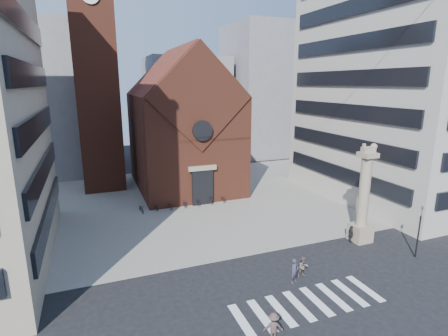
{
  "coord_description": "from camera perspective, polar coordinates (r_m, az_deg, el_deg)",
  "views": [
    {
      "loc": [
        -11.34,
        -19.09,
        13.49
      ],
      "look_at": [
        -0.85,
        8.0,
        6.4
      ],
      "focal_mm": 28.0,
      "sensor_mm": 36.0,
      "label": 1
    }
  ],
  "objects": [
    {
      "name": "ground",
      "position": [
        25.98,
        8.55,
        -17.73
      ],
      "size": [
        120.0,
        120.0,
        0.0
      ],
      "primitive_type": "plane",
      "color": "black",
      "rests_on": "ground"
    },
    {
      "name": "scooter_4",
      "position": [
        39.7,
        -4.47,
        -5.48
      ],
      "size": [
        0.73,
        1.62,
        0.82
      ],
      "primitive_type": "imported",
      "rotation": [
        0.0,
        0.0,
        0.12
      ],
      "color": "#232326",
      "rests_on": "piazza"
    },
    {
      "name": "scooter_0",
      "position": [
        38.51,
        -13.33,
        -6.44
      ],
      "size": [
        0.73,
        1.62,
        0.82
      ],
      "primitive_type": "imported",
      "rotation": [
        0.0,
        0.0,
        0.12
      ],
      "color": "#232326",
      "rests_on": "piazza"
    },
    {
      "name": "scooter_1",
      "position": [
        38.7,
        -11.07,
        -6.15
      ],
      "size": [
        0.61,
        1.56,
        0.91
      ],
      "primitive_type": "imported",
      "rotation": [
        0.0,
        0.0,
        0.12
      ],
      "color": "#232326",
      "rests_on": "piazza"
    },
    {
      "name": "scooter_3",
      "position": [
        39.3,
        -6.63,
        -5.67
      ],
      "size": [
        0.61,
        1.56,
        0.91
      ],
      "primitive_type": "imported",
      "rotation": [
        0.0,
        0.0,
        0.12
      ],
      "color": "#232326",
      "rests_on": "piazza"
    },
    {
      "name": "pedestrian_3",
      "position": [
        20.63,
        8.07,
        -24.29
      ],
      "size": [
        1.22,
        0.96,
        1.66
      ],
      "primitive_type": "imported",
      "rotation": [
        0.0,
        0.0,
        2.78
      ],
      "color": "#4D3833",
      "rests_on": "ground"
    },
    {
      "name": "church",
      "position": [
        45.89,
        -6.76,
        6.74
      ],
      "size": [
        12.0,
        16.65,
        18.0
      ],
      "color": "brown",
      "rests_on": "ground"
    },
    {
      "name": "lion_column",
      "position": [
        32.32,
        21.76,
        -5.38
      ],
      "size": [
        1.63,
        1.6,
        8.68
      ],
      "color": "gray",
      "rests_on": "ground"
    },
    {
      "name": "scooter_2",
      "position": [
        38.99,
        -8.83,
        -5.97
      ],
      "size": [
        0.73,
        1.62,
        0.82
      ],
      "primitive_type": "imported",
      "rotation": [
        0.0,
        0.0,
        0.12
      ],
      "color": "#232326",
      "rests_on": "piazza"
    },
    {
      "name": "zebra_crossing",
      "position": [
        24.13,
        13.52,
        -20.68
      ],
      "size": [
        10.2,
        3.2,
        0.01
      ],
      "primitive_type": null,
      "color": "white",
      "rests_on": "ground"
    },
    {
      "name": "pedestrian_0",
      "position": [
        25.54,
        11.44,
        -16.14
      ],
      "size": [
        0.75,
        0.6,
        1.77
      ],
      "primitive_type": "imported",
      "rotation": [
        0.0,
        0.0,
        0.31
      ],
      "color": "#323043",
      "rests_on": "ground"
    },
    {
      "name": "bg_block_mid",
      "position": [
        66.54,
        -6.11,
        9.78
      ],
      "size": [
        14.0,
        12.0,
        18.0
      ],
      "primitive_type": "cube",
      "color": "gray",
      "rests_on": "ground"
    },
    {
      "name": "traffic_light",
      "position": [
        31.58,
        29.22,
        -8.89
      ],
      "size": [
        0.13,
        0.16,
        4.3
      ],
      "color": "black",
      "rests_on": "ground"
    },
    {
      "name": "piazza",
      "position": [
        41.96,
        -4.37,
        -5.03
      ],
      "size": [
        46.0,
        30.0,
        0.05
      ],
      "primitive_type": "cube",
      "color": "gray",
      "rests_on": "ground"
    },
    {
      "name": "scooter_6",
      "position": [
        40.63,
        -0.3,
        -4.98
      ],
      "size": [
        0.73,
        1.62,
        0.82
      ],
      "primitive_type": "imported",
      "rotation": [
        0.0,
        0.0,
        0.12
      ],
      "color": "#232326",
      "rests_on": "piazza"
    },
    {
      "name": "bg_block_left",
      "position": [
        59.77,
        -29.94,
        9.55
      ],
      "size": [
        16.0,
        14.0,
        22.0
      ],
      "primitive_type": "cube",
      "color": "gray",
      "rests_on": "ground"
    },
    {
      "name": "building_right",
      "position": [
        47.14,
        28.53,
        15.18
      ],
      "size": [
        18.0,
        22.0,
        32.0
      ],
      "primitive_type": "cube",
      "color": "#ABA49A",
      "rests_on": "ground"
    },
    {
      "name": "scooter_5",
      "position": [
        40.12,
        -2.36,
        -5.17
      ],
      "size": [
        0.61,
        1.56,
        0.91
      ],
      "primitive_type": "imported",
      "rotation": [
        0.0,
        0.0,
        0.12
      ],
      "color": "#232326",
      "rests_on": "piazza"
    },
    {
      "name": "pedestrian_2",
      "position": [
        32.61,
        20.02,
        -10.12
      ],
      "size": [
        0.65,
        0.97,
        1.53
      ],
      "primitive_type": "imported",
      "rotation": [
        0.0,
        0.0,
        1.23
      ],
      "color": "#26252D",
      "rests_on": "ground"
    },
    {
      "name": "bg_block_right",
      "position": [
        69.61,
        7.63,
        12.38
      ],
      "size": [
        16.0,
        14.0,
        24.0
      ],
      "primitive_type": "cube",
      "color": "gray",
      "rests_on": "ground"
    },
    {
      "name": "campanile",
      "position": [
        47.16,
        -20.3,
        15.64
      ],
      "size": [
        5.5,
        5.5,
        31.2
      ],
      "color": "brown",
      "rests_on": "ground"
    },
    {
      "name": "pedestrian_1",
      "position": [
        26.41,
        12.81,
        -15.47
      ],
      "size": [
        0.8,
        0.65,
        1.52
      ],
      "primitive_type": "imported",
      "rotation": [
        0.0,
        0.0,
        -0.1
      ],
      "color": "#61564E",
      "rests_on": "ground"
    }
  ]
}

